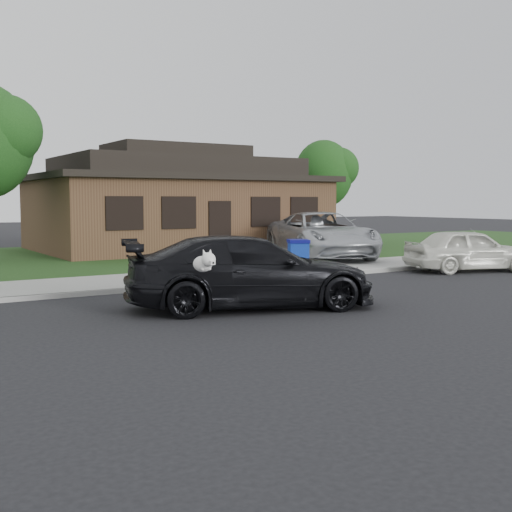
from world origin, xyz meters
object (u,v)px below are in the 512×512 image
sedan (250,272)px  recycling_bin (298,256)px  white_compact (468,250)px  minivan (321,235)px

sedan → recycling_bin: (4.14, 4.00, -0.14)m
sedan → white_compact: (9.71, 2.33, -0.08)m
sedan → recycling_bin: bearing=-28.3°
white_compact → recycling_bin: bearing=91.6°
recycling_bin → minivan: bearing=69.7°
sedan → white_compact: sedan is taller
sedan → minivan: 11.10m
minivan → white_compact: (1.78, -5.43, -0.31)m
white_compact → recycling_bin: size_ratio=4.05×
minivan → recycling_bin: bearing=-117.8°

